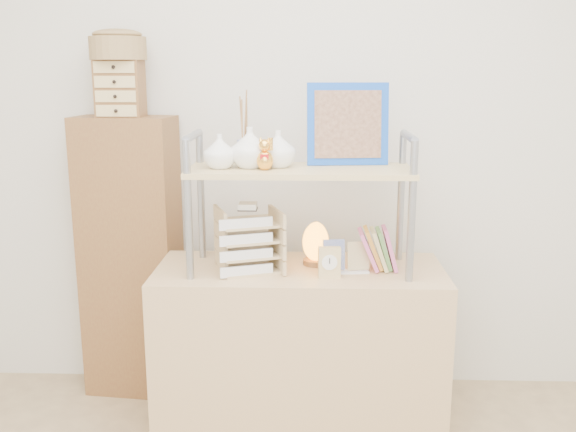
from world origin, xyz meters
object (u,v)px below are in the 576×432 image
Objects in this scene: desk at (299,352)px; letter_tray at (249,244)px; cabinet at (131,258)px; salt_lamp at (316,243)px.

letter_tray is at bearing -171.11° from desk.
letter_tray reaches higher than desk.
desk is 0.53m from letter_tray.
letter_tray is at bearing -27.23° from cabinet.
desk is 0.48m from salt_lamp.
desk is at bearing 8.89° from letter_tray.
salt_lamp is at bearing 41.73° from desk.
letter_tray reaches higher than salt_lamp.
letter_tray is (0.61, -0.40, 0.19)m from cabinet.
cabinet reaches higher than desk.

